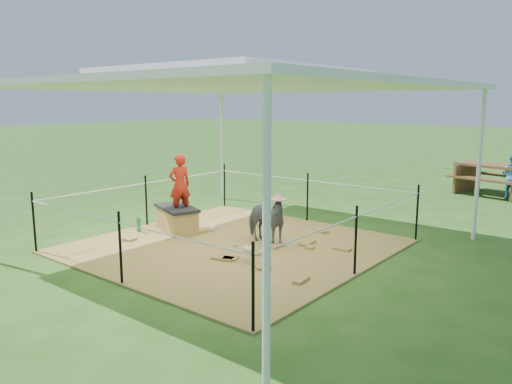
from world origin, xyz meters
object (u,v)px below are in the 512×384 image
Objects in this scene: woman at (180,180)px; pony at (265,220)px; foal at (248,248)px; straw_bale at (177,220)px; green_bottle at (139,224)px; picnic_table_near at (495,180)px.

woman is 1.80m from pony.
foal is at bearing 95.13° from woman.
green_bottle is (-0.55, -0.45, -0.08)m from straw_bale.
green_bottle is at bearing -34.89° from woman.
straw_bale is 0.49× the size of picnic_table_near.
pony is at bearing 122.73° from woman.
foal reaches higher than straw_bale.
pony is 1.20× the size of foal.
pony is 7.61m from picnic_table_near.
straw_bale reaches higher than green_bottle.
green_bottle is at bearing -140.71° from straw_bale.
picnic_table_near is at bearing 92.63° from foal.
picnic_table_near reaches higher than straw_bale.
picnic_table_near is at bearing 63.21° from green_bottle.
straw_bale is at bearing -69.59° from woman.
straw_bale is 1.15× the size of foal.
picnic_table_near reaches higher than green_bottle.
pony reaches higher than green_bottle.
picnic_table_near is at bearing 65.14° from straw_bale.
green_bottle is 2.47m from pony.
pony is at bearing -91.38° from picnic_table_near.
woman is at bearing 34.70° from green_bottle.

